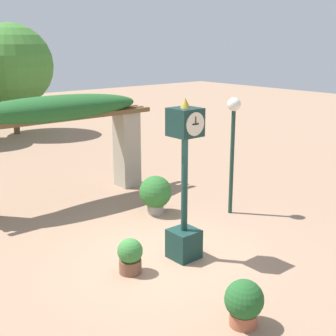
# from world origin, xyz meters

# --- Properties ---
(ground_plane) EXTENTS (60.00, 60.00, 0.00)m
(ground_plane) POSITION_xyz_m (0.00, 0.00, 0.00)
(ground_plane) COLOR #9E7A60
(pedestal_clock) EXTENTS (0.55, 0.59, 3.25)m
(pedestal_clock) POSITION_xyz_m (0.28, -0.24, 1.52)
(pedestal_clock) COLOR #14332D
(pedestal_clock) RESTS_ON ground
(pergola) EXTENTS (5.76, 1.20, 2.90)m
(pergola) POSITION_xyz_m (0.00, 4.54, 2.16)
(pergola) COLOR #A89E89
(pergola) RESTS_ON ground
(potted_plant_near_left) EXTENTS (0.49, 0.49, 0.69)m
(potted_plant_near_left) POSITION_xyz_m (-0.93, -0.06, 0.35)
(potted_plant_near_left) COLOR brown
(potted_plant_near_left) RESTS_ON ground
(potted_plant_near_right) EXTENTS (0.62, 0.62, 0.76)m
(potted_plant_near_right) POSITION_xyz_m (-0.58, -2.58, 0.40)
(potted_plant_near_right) COLOR #9E563D
(potted_plant_near_right) RESTS_ON ground
(potted_plant_far_left) EXTENTS (0.83, 0.83, 0.99)m
(potted_plant_far_left) POSITION_xyz_m (1.42, 2.10, 0.54)
(potted_plant_far_left) COLOR gray
(potted_plant_far_left) RESTS_ON ground
(lamp_post) EXTENTS (0.34, 0.34, 2.96)m
(lamp_post) POSITION_xyz_m (2.91, 0.90, 2.18)
(lamp_post) COLOR #19382D
(lamp_post) RESTS_ON ground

